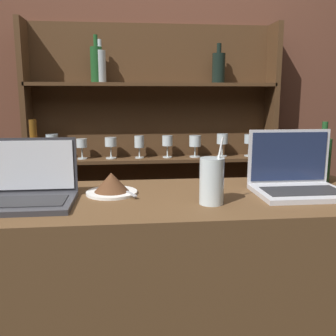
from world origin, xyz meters
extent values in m
cube|color=brown|center=(0.00, 0.29, 0.49)|extent=(1.62, 0.57, 0.98)
cube|color=brown|center=(0.00, 1.31, 1.35)|extent=(7.00, 0.06, 2.70)
cube|color=#472D19|center=(-0.69, 1.19, 0.88)|extent=(0.03, 0.18, 1.75)
cube|color=#472D19|center=(0.74, 1.19, 0.88)|extent=(0.03, 0.18, 1.75)
cube|color=#472D19|center=(0.03, 1.27, 0.88)|extent=(1.46, 0.02, 1.75)
cube|color=#472D19|center=(0.03, 1.19, 0.53)|extent=(1.42, 0.18, 0.02)
cube|color=#472D19|center=(0.03, 1.19, 0.96)|extent=(1.42, 0.18, 0.02)
cube|color=#472D19|center=(0.03, 1.19, 1.40)|extent=(1.42, 0.18, 0.02)
cylinder|color=silver|center=(-0.56, 1.19, 0.98)|extent=(0.06, 0.06, 0.01)
cylinder|color=silver|center=(-0.56, 1.19, 1.02)|extent=(0.01, 0.01, 0.08)
cylinder|color=silver|center=(-0.56, 1.19, 1.09)|extent=(0.07, 0.07, 0.06)
cylinder|color=silver|center=(-0.39, 1.19, 0.98)|extent=(0.06, 0.06, 0.01)
cylinder|color=silver|center=(-0.39, 1.19, 1.01)|extent=(0.01, 0.01, 0.06)
cylinder|color=silver|center=(-0.39, 1.19, 1.07)|extent=(0.06, 0.06, 0.05)
cylinder|color=silver|center=(-0.22, 1.19, 0.98)|extent=(0.06, 0.06, 0.01)
cylinder|color=silver|center=(-0.22, 1.19, 1.01)|extent=(0.01, 0.01, 0.07)
cylinder|color=silver|center=(-0.22, 1.19, 1.07)|extent=(0.07, 0.07, 0.05)
cylinder|color=silver|center=(-0.06, 1.19, 0.98)|extent=(0.05, 0.05, 0.01)
cylinder|color=silver|center=(-0.06, 1.19, 1.01)|extent=(0.01, 0.01, 0.06)
cylinder|color=silver|center=(-0.06, 1.19, 1.07)|extent=(0.06, 0.06, 0.07)
cylinder|color=silver|center=(0.11, 1.19, 0.98)|extent=(0.06, 0.06, 0.01)
cylinder|color=silver|center=(0.11, 1.19, 1.01)|extent=(0.01, 0.01, 0.07)
cylinder|color=silver|center=(0.11, 1.19, 1.08)|extent=(0.06, 0.06, 0.06)
cylinder|color=silver|center=(0.28, 1.19, 0.98)|extent=(0.06, 0.06, 0.01)
cylinder|color=silver|center=(0.28, 1.19, 1.01)|extent=(0.01, 0.01, 0.06)
cylinder|color=silver|center=(0.28, 1.19, 1.07)|extent=(0.07, 0.07, 0.07)
cylinder|color=silver|center=(0.45, 1.19, 0.98)|extent=(0.06, 0.06, 0.01)
cylinder|color=silver|center=(0.45, 1.19, 1.02)|extent=(0.01, 0.01, 0.07)
cylinder|color=silver|center=(0.45, 1.19, 1.08)|extent=(0.07, 0.07, 0.06)
cylinder|color=silver|center=(0.61, 1.19, 0.98)|extent=(0.05, 0.05, 0.01)
cylinder|color=silver|center=(0.61, 1.19, 1.02)|extent=(0.01, 0.01, 0.07)
cylinder|color=silver|center=(0.61, 1.19, 1.08)|extent=(0.06, 0.06, 0.06)
cylinder|color=#B2C1C6|center=(-0.27, 1.19, 1.50)|extent=(0.06, 0.06, 0.18)
cylinder|color=#B2C1C6|center=(-0.27, 1.19, 1.62)|extent=(0.02, 0.02, 0.06)
cylinder|color=black|center=(0.41, 1.19, 1.50)|extent=(0.08, 0.08, 0.17)
cylinder|color=black|center=(0.41, 1.19, 1.61)|extent=(0.03, 0.03, 0.06)
cylinder|color=#1E4C23|center=(-0.29, 1.19, 1.51)|extent=(0.07, 0.07, 0.20)
cylinder|color=#1E4C23|center=(-0.29, 1.19, 1.64)|extent=(0.02, 0.02, 0.07)
cube|color=#333338|center=(-0.46, 0.22, 0.99)|extent=(0.31, 0.24, 0.02)
cube|color=#28282B|center=(-0.46, 0.20, 1.00)|extent=(0.27, 0.13, 0.00)
cube|color=#333338|center=(-0.46, 0.34, 1.09)|extent=(0.31, 0.00, 0.20)
cube|color=white|center=(-0.46, 0.33, 1.09)|extent=(0.29, 0.01, 0.18)
cube|color=silver|center=(0.51, 0.26, 0.99)|extent=(0.33, 0.25, 0.02)
cube|color=#28282B|center=(0.51, 0.24, 1.00)|extent=(0.28, 0.14, 0.00)
cube|color=silver|center=(0.51, 0.38, 1.10)|extent=(0.33, 0.00, 0.21)
cube|color=#1E2847|center=(0.51, 0.38, 1.10)|extent=(0.30, 0.01, 0.19)
cylinder|color=white|center=(-0.19, 0.34, 0.98)|extent=(0.19, 0.19, 0.01)
cone|color=#51301C|center=(-0.19, 0.34, 1.02)|extent=(0.13, 0.13, 0.07)
cube|color=#B7B7BC|center=(-0.13, 0.33, 0.99)|extent=(0.08, 0.16, 0.00)
cylinder|color=silver|center=(0.16, 0.18, 1.06)|extent=(0.08, 0.08, 0.16)
cylinder|color=white|center=(0.17, 0.18, 1.09)|extent=(0.05, 0.01, 0.23)
cylinder|color=#1E4C23|center=(0.70, 0.47, 1.07)|extent=(0.07, 0.07, 0.18)
cylinder|color=#1E4C23|center=(0.70, 0.47, 1.20)|extent=(0.02, 0.02, 0.07)
cylinder|color=brown|center=(-0.50, 0.51, 1.07)|extent=(0.08, 0.08, 0.19)
cylinder|color=brown|center=(-0.50, 0.51, 1.21)|extent=(0.03, 0.03, 0.08)
camera|label=1|loc=(-0.12, -1.02, 1.34)|focal=40.00mm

